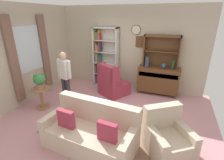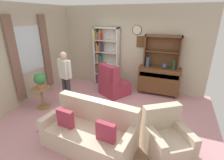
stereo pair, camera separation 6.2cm
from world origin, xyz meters
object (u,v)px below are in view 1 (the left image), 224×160
at_px(potted_plant_large, 40,80).
at_px(book_stack, 101,109).
at_px(wingback_chair, 112,84).
at_px(sideboard_hutch, 162,47).
at_px(person_reading, 65,75).
at_px(bookshelf, 104,59).
at_px(bottle_wine, 173,65).
at_px(plant_stand, 41,96).
at_px(armchair_floral, 167,139).
at_px(vase_tall, 147,62).
at_px(couch_floral, 91,132).
at_px(coffee_table, 104,112).
at_px(sideboard, 158,79).
at_px(vase_round, 164,66).

bearing_deg(potted_plant_large, book_stack, -4.55).
relative_size(wingback_chair, book_stack, 5.70).
height_order(sideboard_hutch, book_stack, sideboard_hutch).
xyz_separation_m(sideboard_hutch, wingback_chair, (-1.38, -0.74, -1.18)).
xyz_separation_m(person_reading, book_stack, (1.39, -0.62, -0.44)).
relative_size(bookshelf, bottle_wine, 7.41).
height_order(wingback_chair, plant_stand, wingback_chair).
bearing_deg(sideboard_hutch, person_reading, -142.99).
height_order(armchair_floral, book_stack, armchair_floral).
relative_size(vase_tall, couch_floral, 0.17).
height_order(couch_floral, person_reading, person_reading).
bearing_deg(coffee_table, couch_floral, -86.46).
bearing_deg(wingback_chair, armchair_floral, -45.91).
xyz_separation_m(sideboard, bottle_wine, (0.39, -0.09, 0.55)).
bearing_deg(potted_plant_large, couch_floral, -22.16).
bearing_deg(plant_stand, vase_tall, 39.43).
relative_size(potted_plant_large, person_reading, 0.28).
xyz_separation_m(couch_floral, plant_stand, (-1.99, 0.80, 0.06)).
height_order(bookshelf, sideboard, bookshelf).
xyz_separation_m(sideboard_hutch, book_stack, (-0.99, -2.42, -1.09)).
xyz_separation_m(wingback_chair, person_reading, (-1.01, -1.06, 0.52)).
height_order(bookshelf, wingback_chair, bookshelf).
relative_size(plant_stand, coffee_table, 0.76).
bearing_deg(vase_round, vase_tall, -178.51).
bearing_deg(vase_round, plant_stand, -145.56).
height_order(vase_round, bottle_wine, bottle_wine).
bearing_deg(sideboard, person_reading, -144.70).
distance_m(vase_tall, book_stack, 2.39).
height_order(couch_floral, potted_plant_large, potted_plant_large).
distance_m(vase_round, couch_floral, 3.14).
height_order(bookshelf, sideboard_hutch, bookshelf).
relative_size(sideboard, bottle_wine, 4.58).
relative_size(plant_stand, book_stack, 3.20).
xyz_separation_m(couch_floral, person_reading, (-1.47, 1.26, 0.59)).
bearing_deg(couch_floral, potted_plant_large, 157.84).
bearing_deg(armchair_floral, sideboard, 101.12).
height_order(armchair_floral, plant_stand, armchair_floral).
bearing_deg(bookshelf, wingback_chair, -49.33).
bearing_deg(sideboard, book_stack, -113.26).
bearing_deg(armchair_floral, vase_tall, 109.78).
relative_size(sideboard, person_reading, 0.83).
bearing_deg(book_stack, vase_round, 63.41).
bearing_deg(couch_floral, person_reading, 139.43).
distance_m(sideboard, potted_plant_large, 3.60).
relative_size(vase_tall, book_stack, 1.69).
height_order(vase_tall, couch_floral, vase_tall).
bearing_deg(plant_stand, sideboard_hutch, 37.85).
distance_m(bottle_wine, couch_floral, 3.23).
height_order(vase_tall, vase_round, vase_tall).
distance_m(person_reading, book_stack, 1.59).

